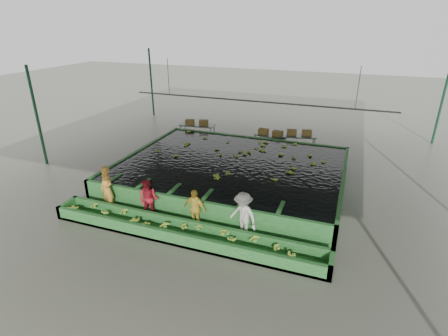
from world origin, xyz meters
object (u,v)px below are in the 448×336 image
at_px(worker_d, 243,216).
at_px(box_stack_mid, 270,135).
at_px(box_stack_left, 197,125).
at_px(sorting_trough, 182,232).
at_px(worker_a, 107,189).
at_px(packing_table_left, 198,132).
at_px(flotation_tank, 232,171).
at_px(worker_c, 195,209).
at_px(box_stack_right, 299,135).
at_px(worker_b, 149,199).
at_px(packing_table_mid, 270,142).
at_px(packing_table_right, 297,143).

distance_m(worker_d, box_stack_mid, 9.19).
distance_m(box_stack_left, box_stack_mid, 4.62).
xyz_separation_m(sorting_trough, worker_a, (-3.62, 0.80, 0.66)).
bearing_deg(packing_table_left, worker_d, -57.42).
xyz_separation_m(flotation_tank, worker_c, (0.11, -4.30, 0.31)).
bearing_deg(box_stack_right, worker_d, -92.12).
height_order(sorting_trough, worker_b, worker_b).
distance_m(sorting_trough, box_stack_left, 10.67).
bearing_deg(packing_table_left, box_stack_right, 1.68).
distance_m(worker_b, packing_table_mid, 9.40).
height_order(worker_a, worker_c, worker_a).
bearing_deg(worker_b, packing_table_mid, 64.93).
height_order(flotation_tank, sorting_trough, flotation_tank).
relative_size(sorting_trough, worker_c, 6.61).
xyz_separation_m(worker_a, packing_table_mid, (4.32, 9.06, -0.50)).
relative_size(sorting_trough, packing_table_right, 4.86).
bearing_deg(flotation_tank, packing_table_left, 128.99).
distance_m(worker_d, box_stack_left, 10.81).
distance_m(worker_a, worker_d, 5.54).
height_order(worker_d, packing_table_left, worker_d).
relative_size(sorting_trough, box_stack_right, 7.36).
height_order(sorting_trough, packing_table_right, packing_table_right).
bearing_deg(packing_table_mid, worker_b, -105.24).
relative_size(worker_d, box_stack_right, 1.26).
bearing_deg(box_stack_right, worker_b, -113.28).
distance_m(sorting_trough, box_stack_mid, 9.95).
relative_size(flotation_tank, packing_table_mid, 5.47).
height_order(worker_d, packing_table_right, worker_d).
bearing_deg(box_stack_mid, packing_table_left, 179.07).
relative_size(packing_table_left, packing_table_mid, 1.18).
height_order(worker_b, box_stack_mid, worker_b).
distance_m(packing_table_right, box_stack_mid, 1.58).
bearing_deg(sorting_trough, packing_table_left, 111.60).
xyz_separation_m(flotation_tank, worker_b, (-1.77, -4.30, 0.34)).
relative_size(worker_c, packing_table_mid, 0.83).
height_order(flotation_tank, box_stack_left, box_stack_left).
xyz_separation_m(packing_table_mid, box_stack_left, (-4.65, 0.03, 0.56)).
height_order(packing_table_right, box_stack_mid, box_stack_mid).
relative_size(worker_c, box_stack_right, 1.11).
xyz_separation_m(sorting_trough, box_stack_mid, (0.67, 9.91, 0.58)).
height_order(worker_d, packing_table_mid, worker_d).
relative_size(worker_b, worker_c, 1.04).
bearing_deg(worker_a, packing_table_right, 77.98).
height_order(flotation_tank, packing_table_mid, flotation_tank).
relative_size(worker_a, box_stack_right, 1.34).
relative_size(worker_b, packing_table_mid, 0.86).
distance_m(packing_table_mid, box_stack_right, 1.67).
bearing_deg(box_stack_right, box_stack_left, -177.44).
height_order(flotation_tank, box_stack_right, box_stack_right).
relative_size(packing_table_mid, box_stack_mid, 1.29).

